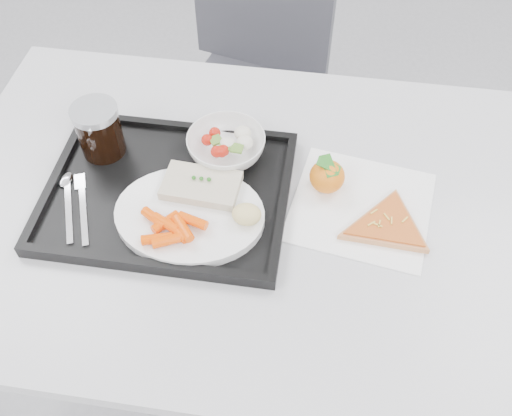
% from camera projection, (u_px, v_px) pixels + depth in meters
% --- Properties ---
extents(table, '(1.20, 0.80, 0.75)m').
position_uv_depth(table, '(254.00, 225.00, 1.12)').
color(table, '#AEAEB0').
rests_on(table, ground).
extents(chair, '(0.51, 0.51, 0.93)m').
position_uv_depth(chair, '(256.00, 67.00, 1.65)').
color(chair, '#3A3A41').
rests_on(chair, ground).
extents(tray, '(0.45, 0.35, 0.03)m').
position_uv_depth(tray, '(168.00, 192.00, 1.07)').
color(tray, black).
rests_on(tray, table).
extents(dinner_plate, '(0.27, 0.27, 0.02)m').
position_uv_depth(dinner_plate, '(190.00, 215.00, 1.02)').
color(dinner_plate, white).
rests_on(dinner_plate, tray).
extents(fish_fillet, '(0.14, 0.09, 0.03)m').
position_uv_depth(fish_fillet, '(201.00, 185.00, 1.04)').
color(fish_fillet, beige).
rests_on(fish_fillet, dinner_plate).
extents(bread_roll, '(0.06, 0.05, 0.03)m').
position_uv_depth(bread_roll, '(247.00, 214.00, 0.99)').
color(bread_roll, tan).
rests_on(bread_roll, dinner_plate).
extents(salad_bowl, '(0.15, 0.15, 0.05)m').
position_uv_depth(salad_bowl, '(226.00, 146.00, 1.10)').
color(salad_bowl, white).
rests_on(salad_bowl, tray).
extents(cola_glass, '(0.09, 0.09, 0.11)m').
position_uv_depth(cola_glass, '(99.00, 129.00, 1.09)').
color(cola_glass, black).
rests_on(cola_glass, tray).
extents(cutlery, '(0.11, 0.17, 0.01)m').
position_uv_depth(cutlery, '(73.00, 198.00, 1.05)').
color(cutlery, silver).
rests_on(cutlery, tray).
extents(napkin, '(0.28, 0.28, 0.00)m').
position_uv_depth(napkin, '(361.00, 207.00, 1.06)').
color(napkin, white).
rests_on(napkin, table).
extents(tangerine, '(0.07, 0.07, 0.07)m').
position_uv_depth(tangerine, '(327.00, 176.00, 1.06)').
color(tangerine, orange).
rests_on(tangerine, napkin).
extents(pizza_slice, '(0.25, 0.25, 0.02)m').
position_uv_depth(pizza_slice, '(387.00, 225.00, 1.02)').
color(pizza_slice, tan).
rests_on(pizza_slice, napkin).
extents(carrot_pile, '(0.12, 0.08, 0.03)m').
position_uv_depth(carrot_pile, '(170.00, 228.00, 0.98)').
color(carrot_pile, '#FC4D04').
rests_on(carrot_pile, dinner_plate).
extents(salad_contents, '(0.10, 0.09, 0.03)m').
position_uv_depth(salad_contents, '(229.00, 142.00, 1.10)').
color(salad_contents, red).
rests_on(salad_contents, salad_bowl).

